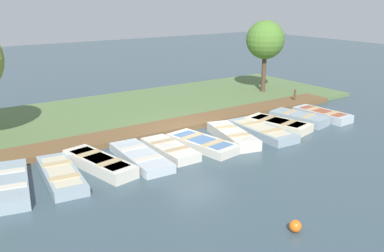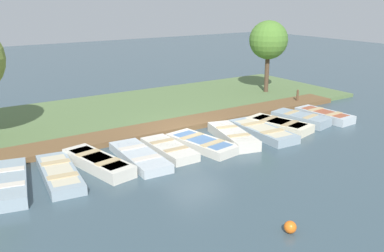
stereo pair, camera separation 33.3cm
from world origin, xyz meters
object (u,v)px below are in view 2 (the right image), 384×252
object	(u,v)px
buoy	(290,227)
park_tree_left	(268,40)
rowboat_0	(9,183)
rowboat_2	(98,162)
rowboat_4	(169,149)
rowboat_5	(202,143)
rowboat_9	(301,118)
rowboat_7	(262,131)
rowboat_6	(233,136)
rowboat_3	(139,156)
rowboat_10	(324,115)
mooring_post_far	(297,97)
rowboat_1	(59,173)
rowboat_8	(279,125)

from	to	relation	value
buoy	park_tree_left	size ratio (longest dim) A/B	0.07
rowboat_0	park_tree_left	xyz separation A→B (m)	(-5.44, 15.76, 3.04)
rowboat_2	rowboat_4	xyz separation A→B (m)	(0.07, 2.81, -0.05)
rowboat_5	rowboat_9	size ratio (longest dim) A/B	1.15
buoy	park_tree_left	world-z (taller)	park_tree_left
rowboat_0	buoy	xyz separation A→B (m)	(6.65, 5.40, -0.04)
rowboat_7	rowboat_6	bearing A→B (deg)	-91.62
rowboat_3	buoy	bearing A→B (deg)	11.12
rowboat_3	rowboat_4	xyz separation A→B (m)	(-0.09, 1.29, 0.00)
rowboat_10	mooring_post_far	world-z (taller)	mooring_post_far
rowboat_3	park_tree_left	xyz separation A→B (m)	(-5.54, 11.31, 3.08)
rowboat_5	buoy	bearing A→B (deg)	-24.72
rowboat_5	rowboat_9	distance (m)	5.83
rowboat_5	park_tree_left	xyz separation A→B (m)	(-5.62, 8.61, 3.07)
rowboat_9	rowboat_10	world-z (taller)	rowboat_9
rowboat_6	mooring_post_far	xyz separation A→B (m)	(-2.83, 6.78, 0.21)
rowboat_10	rowboat_9	bearing A→B (deg)	-100.25
rowboat_0	rowboat_1	bearing A→B (deg)	100.07
rowboat_1	rowboat_6	xyz separation A→B (m)	(0.15, 7.15, 0.04)
rowboat_8	park_tree_left	distance (m)	7.61
rowboat_0	rowboat_9	distance (m)	12.98
rowboat_5	park_tree_left	distance (m)	10.73
rowboat_3	rowboat_5	world-z (taller)	rowboat_5
rowboat_2	rowboat_8	size ratio (longest dim) A/B	1.08
rowboat_5	rowboat_7	distance (m)	3.07
rowboat_4	mooring_post_far	bearing A→B (deg)	105.52
rowboat_1	rowboat_5	xyz separation A→B (m)	(0.13, 5.61, 0.00)
rowboat_7	rowboat_10	xyz separation A→B (m)	(-0.21, 4.22, 0.02)
rowboat_0	rowboat_8	xyz separation A→B (m)	(0.06, 11.47, -0.01)
rowboat_9	rowboat_10	xyz separation A→B (m)	(0.18, 1.46, -0.02)
rowboat_0	rowboat_4	distance (m)	5.74
rowboat_4	rowboat_7	xyz separation A→B (m)	(0.31, 4.48, 0.01)
buoy	rowboat_1	bearing A→B (deg)	-149.68
rowboat_1	rowboat_7	bearing A→B (deg)	94.86
rowboat_8	rowboat_10	bearing A→B (deg)	75.29
rowboat_3	rowboat_8	distance (m)	7.03
rowboat_9	buoy	size ratio (longest dim) A/B	8.68
rowboat_0	rowboat_9	xyz separation A→B (m)	(-0.06, 12.98, 0.01)
rowboat_3	mooring_post_far	xyz separation A→B (m)	(-2.73, 11.03, 0.26)
buoy	rowboat_2	bearing A→B (deg)	-159.72
rowboat_4	rowboat_5	bearing A→B (deg)	83.38
rowboat_8	rowboat_0	bearing A→B (deg)	-103.92
rowboat_4	rowboat_6	xyz separation A→B (m)	(0.19, 2.96, 0.04)
rowboat_4	rowboat_6	distance (m)	2.96
rowboat_2	rowboat_9	xyz separation A→B (m)	(-0.00, 10.05, -0.00)
rowboat_5	rowboat_8	distance (m)	4.32
rowboat_2	rowboat_8	bearing A→B (deg)	77.88
rowboat_5	mooring_post_far	world-z (taller)	mooring_post_far
mooring_post_far	rowboat_4	bearing A→B (deg)	-74.79
rowboat_1	mooring_post_far	size ratio (longest dim) A/B	4.05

